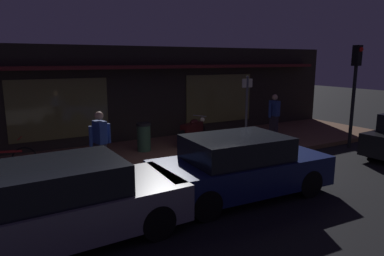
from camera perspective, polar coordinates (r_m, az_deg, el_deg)
The scene contains 12 objects.
ground_plane at distance 9.31m, azimuth 5.52°, elevation -8.45°, with size 60.00×60.00×0.00m, color black.
sidewalk_slab at distance 11.74m, azimuth -3.03°, elevation -3.88°, with size 18.00×4.00×0.15m, color brown.
storefront_building at distance 14.50m, azimuth -9.25°, elevation 5.81°, with size 18.00×3.30×3.60m.
motorcycle at distance 12.36m, azimuth 0.07°, elevation -0.37°, with size 1.56×0.94×0.97m.
bicycle_parked at distance 10.59m, azimuth -28.33°, elevation -4.45°, with size 1.59×0.61×0.91m.
person_photographer at distance 9.26m, azimuth -14.76°, elevation -2.23°, with size 0.61×0.42×1.67m.
person_bystander at distance 13.70m, azimuth 13.28°, elevation 2.08°, with size 0.62×0.41×1.67m.
sign_post at distance 12.53m, azimuth 8.92°, elevation 3.65°, with size 0.44×0.09×2.40m.
trash_bin at distance 11.54m, azimuth -7.89°, elevation -1.44°, with size 0.48×0.48×0.93m.
traffic_light_pole at distance 13.47m, azimuth 25.13°, elevation 7.39°, with size 0.24×0.33×3.60m.
parked_car_near at distance 6.47m, azimuth -20.30°, elevation -11.41°, with size 4.15×1.88×1.42m.
parked_car_far at distance 8.11m, azimuth 7.77°, elevation -6.23°, with size 4.19×1.99×1.42m.
Camera 1 is at (-5.14, -7.11, 3.10)m, focal length 32.60 mm.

